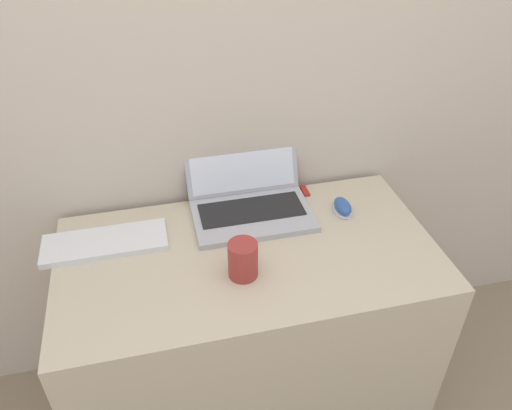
{
  "coord_description": "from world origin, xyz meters",
  "views": [
    {
      "loc": [
        -0.24,
        -0.79,
        1.72
      ],
      "look_at": [
        0.05,
        0.41,
        0.82
      ],
      "focal_mm": 35.0,
      "sensor_mm": 36.0,
      "label": 1
    }
  ],
  "objects_px": {
    "laptop": "(249,195)",
    "usb_stick": "(305,191)",
    "drink_cup": "(243,259)",
    "external_keyboard": "(105,243)",
    "computer_mouse": "(343,207)"
  },
  "relations": [
    {
      "from": "laptop",
      "to": "external_keyboard",
      "type": "bearing_deg",
      "value": -169.43
    },
    {
      "from": "laptop",
      "to": "drink_cup",
      "type": "relative_size",
      "value": 3.45
    },
    {
      "from": "usb_stick",
      "to": "drink_cup",
      "type": "bearing_deg",
      "value": -130.11
    },
    {
      "from": "laptop",
      "to": "usb_stick",
      "type": "bearing_deg",
      "value": 12.23
    },
    {
      "from": "drink_cup",
      "to": "computer_mouse",
      "type": "relative_size",
      "value": 1.16
    },
    {
      "from": "computer_mouse",
      "to": "external_keyboard",
      "type": "height_order",
      "value": "computer_mouse"
    },
    {
      "from": "laptop",
      "to": "external_keyboard",
      "type": "height_order",
      "value": "laptop"
    },
    {
      "from": "laptop",
      "to": "drink_cup",
      "type": "xyz_separation_m",
      "value": [
        -0.09,
        -0.31,
        0.0
      ]
    },
    {
      "from": "drink_cup",
      "to": "external_keyboard",
      "type": "relative_size",
      "value": 0.3
    },
    {
      "from": "laptop",
      "to": "computer_mouse",
      "type": "distance_m",
      "value": 0.31
    },
    {
      "from": "laptop",
      "to": "computer_mouse",
      "type": "height_order",
      "value": "laptop"
    },
    {
      "from": "drink_cup",
      "to": "usb_stick",
      "type": "bearing_deg",
      "value": 49.89
    },
    {
      "from": "laptop",
      "to": "usb_stick",
      "type": "xyz_separation_m",
      "value": [
        0.21,
        0.05,
        -0.05
      ]
    },
    {
      "from": "computer_mouse",
      "to": "usb_stick",
      "type": "xyz_separation_m",
      "value": [
        -0.08,
        0.14,
        -0.01
      ]
    },
    {
      "from": "computer_mouse",
      "to": "usb_stick",
      "type": "bearing_deg",
      "value": 121.54
    }
  ]
}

